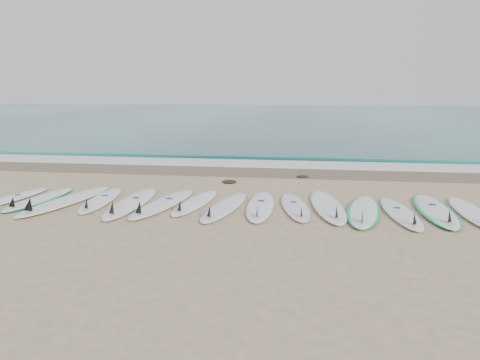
# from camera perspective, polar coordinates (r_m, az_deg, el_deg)

# --- Properties ---
(ground) EXTENTS (120.00, 120.00, 0.00)m
(ground) POSITION_cam_1_polar(r_m,az_deg,el_deg) (9.50, -1.52, -3.30)
(ground) COLOR tan
(ocean) EXTENTS (120.00, 55.00, 0.03)m
(ocean) POSITION_cam_1_polar(r_m,az_deg,el_deg) (41.66, 6.15, 7.78)
(ocean) COLOR #1E6565
(ocean) RESTS_ON ground
(wet_sand_band) EXTENTS (120.00, 1.80, 0.01)m
(wet_sand_band) POSITION_cam_1_polar(r_m,az_deg,el_deg) (13.47, 1.44, 1.01)
(wet_sand_band) COLOR brown
(wet_sand_band) RESTS_ON ground
(foam_band) EXTENTS (120.00, 1.40, 0.04)m
(foam_band) POSITION_cam_1_polar(r_m,az_deg,el_deg) (14.84, 2.09, 2.00)
(foam_band) COLOR silver
(foam_band) RESTS_ON ground
(wave_crest) EXTENTS (120.00, 1.00, 0.10)m
(wave_crest) POSITION_cam_1_polar(r_m,az_deg,el_deg) (16.31, 2.66, 2.92)
(wave_crest) COLOR #1E6565
(wave_crest) RESTS_ON ground
(surfboard_0) EXTENTS (0.83, 2.38, 0.30)m
(surfboard_0) POSITION_cam_1_polar(r_m,az_deg,el_deg) (11.11, -26.49, -2.09)
(surfboard_0) COLOR white
(surfboard_0) RESTS_ON ground
(surfboard_1) EXTENTS (0.75, 2.35, 0.29)m
(surfboard_1) POSITION_cam_1_polar(r_m,az_deg,el_deg) (10.84, -23.30, -2.17)
(surfboard_1) COLOR white
(surfboard_1) RESTS_ON ground
(surfboard_2) EXTENTS (1.09, 2.97, 0.37)m
(surfboard_2) POSITION_cam_1_polar(r_m,az_deg,el_deg) (10.40, -20.65, -2.39)
(surfboard_2) COLOR white
(surfboard_2) RESTS_ON ground
(surfboard_3) EXTENTS (0.75, 2.42, 0.30)m
(surfboard_3) POSITION_cam_1_polar(r_m,az_deg,el_deg) (10.29, -16.66, -2.35)
(surfboard_3) COLOR white
(surfboard_3) RESTS_ON ground
(surfboard_4) EXTENTS (0.63, 2.76, 0.35)m
(surfboard_4) POSITION_cam_1_polar(r_m,az_deg,el_deg) (9.81, -13.25, -2.76)
(surfboard_4) COLOR white
(surfboard_4) RESTS_ON ground
(surfboard_5) EXTENTS (0.99, 2.75, 0.34)m
(surfboard_5) POSITION_cam_1_polar(r_m,az_deg,el_deg) (9.65, -9.49, -2.86)
(surfboard_5) COLOR white
(surfboard_5) RESTS_ON ground
(surfboard_6) EXTENTS (0.78, 2.40, 0.30)m
(surfboard_6) POSITION_cam_1_polar(r_m,az_deg,el_deg) (9.69, -5.55, -2.75)
(surfboard_6) COLOR white
(surfboard_6) RESTS_ON ground
(surfboard_7) EXTENTS (0.85, 2.54, 0.32)m
(surfboard_7) POSITION_cam_1_polar(r_m,az_deg,el_deg) (9.27, -1.99, -3.31)
(surfboard_7) COLOR white
(surfboard_7) RESTS_ON ground
(surfboard_8) EXTENTS (0.63, 2.58, 0.33)m
(surfboard_8) POSITION_cam_1_polar(r_m,az_deg,el_deg) (9.35, 2.47, -3.18)
(surfboard_8) COLOR white
(surfboard_8) RESTS_ON ground
(surfboard_9) EXTENTS (0.86, 2.38, 0.30)m
(surfboard_9) POSITION_cam_1_polar(r_m,az_deg,el_deg) (9.36, 6.77, -3.27)
(surfboard_9) COLOR white
(surfboard_9) RESTS_ON ground
(surfboard_10) EXTENTS (0.90, 2.83, 0.36)m
(surfboard_10) POSITION_cam_1_polar(r_m,az_deg,el_deg) (9.46, 10.68, -3.16)
(surfboard_10) COLOR white
(surfboard_10) RESTS_ON ground
(surfboard_11) EXTENTS (0.98, 2.66, 0.33)m
(surfboard_11) POSITION_cam_1_polar(r_m,az_deg,el_deg) (9.31, 14.83, -3.66)
(surfboard_11) COLOR white
(surfboard_11) RESTS_ON ground
(surfboard_12) EXTENTS (0.69, 2.46, 0.31)m
(surfboard_12) POSITION_cam_1_polar(r_m,az_deg,el_deg) (9.32, 19.04, -3.86)
(surfboard_12) COLOR white
(surfboard_12) RESTS_ON ground
(surfboard_13) EXTENTS (0.72, 2.74, 0.35)m
(surfboard_13) POSITION_cam_1_polar(r_m,az_deg,el_deg) (9.78, 22.75, -3.44)
(surfboard_13) COLOR white
(surfboard_13) RESTS_ON ground
(surfboard_14) EXTENTS (0.56, 2.48, 0.32)m
(surfboard_14) POSITION_cam_1_polar(r_m,az_deg,el_deg) (9.90, 26.46, -3.57)
(surfboard_14) COLOR white
(surfboard_14) RESTS_ON ground
(seaweed_near) EXTENTS (0.38, 0.30, 0.07)m
(seaweed_near) POSITION_cam_1_polar(r_m,az_deg,el_deg) (11.88, -1.30, -0.20)
(seaweed_near) COLOR black
(seaweed_near) RESTS_ON ground
(seaweed_far) EXTENTS (0.34, 0.26, 0.07)m
(seaweed_far) POSITION_cam_1_polar(r_m,az_deg,el_deg) (12.70, 7.67, 0.42)
(seaweed_far) COLOR black
(seaweed_far) RESTS_ON ground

